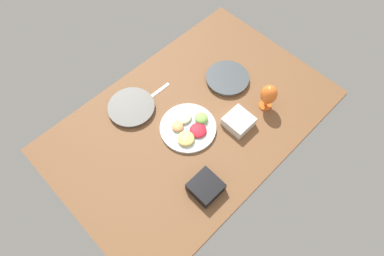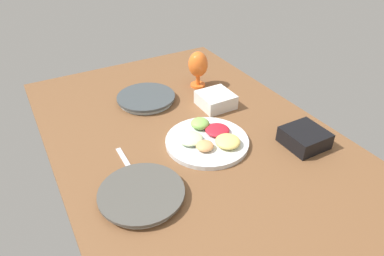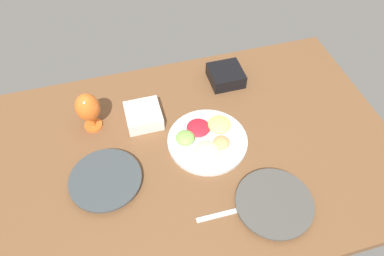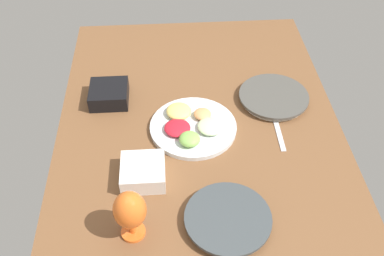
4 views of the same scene
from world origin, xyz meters
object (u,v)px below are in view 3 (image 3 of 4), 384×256
object	(u,v)px
dinner_plate_right	(106,180)
fruit_platter	(207,139)
square_bowl_white	(143,115)
square_bowl_black	(226,75)
dinner_plate_left	(274,204)
hurricane_glass_orange	(88,108)

from	to	relation	value
dinner_plate_right	fruit_platter	size ratio (longest dim) A/B	0.83
square_bowl_white	square_bowl_black	bearing A→B (deg)	-161.33
dinner_plate_left	square_bowl_white	distance (cm)	61.99
dinner_plate_right	hurricane_glass_orange	distance (cm)	29.77
square_bowl_white	dinner_plate_left	bearing A→B (deg)	125.69
fruit_platter	square_bowl_white	size ratio (longest dim) A/B	2.22
dinner_plate_left	fruit_platter	size ratio (longest dim) A/B	0.86
square_bowl_black	dinner_plate_right	bearing A→B (deg)	33.38
fruit_platter	hurricane_glass_orange	size ratio (longest dim) A/B	1.79
dinner_plate_left	square_bowl_black	distance (cm)	64.14
fruit_platter	hurricane_glass_orange	xyz separation A→B (cm)	(42.55, -20.25, 9.12)
dinner_plate_right	square_bowl_black	size ratio (longest dim) A/B	1.80
square_bowl_black	dinner_plate_left	bearing A→B (deg)	86.22
fruit_platter	hurricane_glass_orange	bearing A→B (deg)	-25.45
square_bowl_white	hurricane_glass_orange	bearing A→B (deg)	-7.72
hurricane_glass_orange	dinner_plate_right	bearing A→B (deg)	93.50
dinner_plate_right	square_bowl_black	world-z (taller)	square_bowl_black
dinner_plate_left	square_bowl_white	bearing A→B (deg)	-54.31
square_bowl_black	fruit_platter	bearing A→B (deg)	59.31
fruit_platter	square_bowl_black	bearing A→B (deg)	-120.69
hurricane_glass_orange	square_bowl_black	world-z (taller)	hurricane_glass_orange
fruit_platter	hurricane_glass_orange	distance (cm)	48.00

